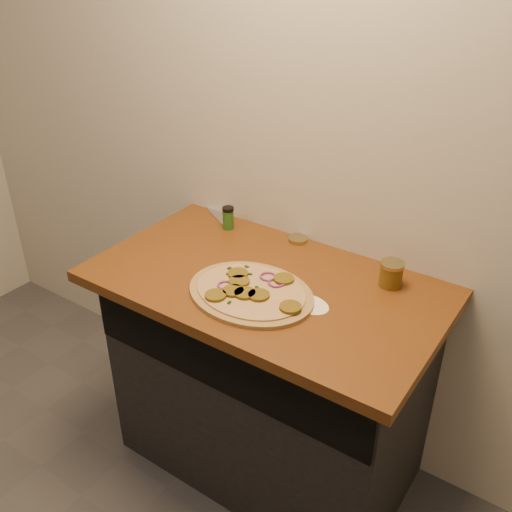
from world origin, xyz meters
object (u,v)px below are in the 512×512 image
Objects in this scene: chefs_knife at (211,208)px; pizza at (251,292)px; spice_shaker at (228,218)px; salsa_jar at (391,274)px.

pizza is at bearing -40.65° from chefs_knife.
spice_shaker is at bearing -31.25° from chefs_knife.
salsa_jar is 0.69m from spice_shaker.
chefs_knife is 3.02× the size of salsa_jar.
spice_shaker reaches higher than pizza.
chefs_knife is at bearing 171.20° from salsa_jar.
salsa_jar reaches higher than chefs_knife.
salsa_jar is at bearing -2.45° from spice_shaker.
spice_shaker is at bearing 135.45° from pizza.
spice_shaker reaches higher than chefs_knife.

